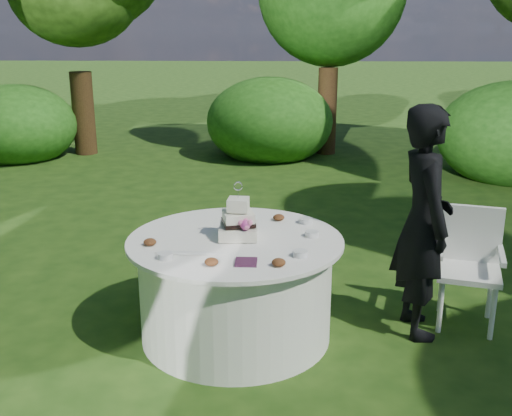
# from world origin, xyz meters

# --- Properties ---
(ground) EXTENTS (80.00, 80.00, 0.00)m
(ground) POSITION_xyz_m (0.00, 0.00, 0.00)
(ground) COLOR #1A390F
(ground) RESTS_ON ground
(napkins) EXTENTS (0.14, 0.14, 0.02)m
(napkins) POSITION_xyz_m (0.11, -0.48, 0.78)
(napkins) COLOR #431C38
(napkins) RESTS_ON table
(feather_plume) EXTENTS (0.48, 0.07, 0.01)m
(feather_plume) POSITION_xyz_m (-0.28, -0.32, 0.78)
(feather_plume) COLOR silver
(feather_plume) RESTS_ON table
(guest) EXTENTS (0.46, 0.66, 1.72)m
(guest) POSITION_xyz_m (1.37, 0.14, 0.86)
(guest) COLOR black
(guest) RESTS_ON ground
(table) EXTENTS (1.56, 1.56, 0.77)m
(table) POSITION_xyz_m (0.00, 0.00, 0.39)
(table) COLOR white
(table) RESTS_ON ground
(cake) EXTENTS (0.28, 0.29, 0.41)m
(cake) POSITION_xyz_m (0.02, 0.01, 0.88)
(cake) COLOR silver
(cake) RESTS_ON table
(chair) EXTENTS (0.56, 0.56, 0.91)m
(chair) POSITION_xyz_m (1.79, 0.31, 0.52)
(chair) COLOR white
(chair) RESTS_ON ground
(votives) EXTENTS (1.08, 0.89, 0.04)m
(votives) POSITION_xyz_m (0.28, -0.08, 0.79)
(votives) COLOR silver
(votives) RESTS_ON table
(petal_cups) EXTENTS (0.99, 1.04, 0.05)m
(petal_cups) POSITION_xyz_m (-0.02, -0.19, 0.79)
(petal_cups) COLOR #562D16
(petal_cups) RESTS_ON table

